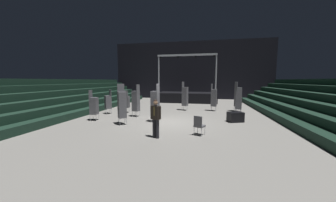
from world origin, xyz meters
name	(u,v)px	position (x,y,z in m)	size (l,w,h in m)	color
ground_plane	(171,123)	(0.00, 0.00, -0.05)	(22.00, 30.00, 0.10)	slate
arena_end_wall	(190,70)	(0.00, 15.00, 4.00)	(22.00, 0.30, 8.00)	black
bleacher_bank_left	(61,97)	(-8.75, 1.00, 1.35)	(4.50, 24.00, 2.70)	black
bleacher_bank_right	(323,102)	(8.75, 1.00, 1.35)	(4.50, 24.00, 2.70)	black
stage_riser	(187,97)	(0.00, 10.82, 0.64)	(6.88, 3.36, 5.47)	black
man_with_tie	(156,116)	(-0.09, -3.24, 0.99)	(0.56, 0.36, 1.75)	black
chair_stack_front_left	(155,103)	(-0.96, -0.17, 1.19)	(0.50, 0.50, 2.39)	#B2B5BA
chair_stack_front_right	(238,97)	(4.76, 4.98, 1.24)	(0.56, 0.56, 2.48)	#B2B5BA
chair_stack_mid_left	(214,97)	(2.80, 4.77, 1.15)	(0.52, 0.52, 2.31)	#B2B5BA
chair_stack_mid_right	(126,101)	(-4.12, 2.54, 0.90)	(0.46, 0.46, 1.79)	#B2B5BA
chair_stack_mid_centre	(136,101)	(-2.76, 1.17, 1.15)	(0.51, 0.51, 2.31)	#B2B5BA
chair_stack_rear_left	(108,102)	(-5.29, 1.78, 0.94)	(0.62, 0.62, 1.88)	#B2B5BA
chair_stack_rear_right	(94,105)	(-4.95, -0.57, 0.98)	(0.49, 0.49, 1.96)	#B2B5BA
chair_stack_rear_centre	(238,102)	(4.57, 3.55, 0.94)	(0.46, 0.46, 1.88)	#B2B5BA
chair_stack_aisle_left	(122,104)	(-2.68, -1.21, 1.19)	(0.62, 0.62, 2.39)	#B2B5BA
chair_stack_aisle_right	(185,96)	(0.38, 4.60, 1.24)	(0.54, 0.54, 2.48)	#B2B5BA
equipment_road_case	(235,117)	(3.95, 0.83, 0.31)	(0.90, 0.60, 0.62)	black
loose_chair_near_man	(199,124)	(1.80, -2.47, 0.53)	(0.58, 0.58, 0.95)	#B2B5BA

